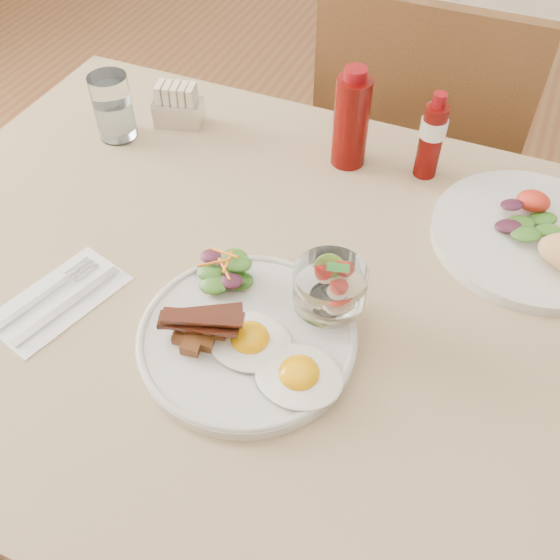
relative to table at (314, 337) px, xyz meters
The scene contains 13 objects.
table is the anchor object (origin of this frame).
chair_far 0.68m from the table, 90.00° to the left, with size 0.42×0.42×0.93m.
main_plate 0.15m from the table, 118.04° to the right, with size 0.28×0.28×0.02m, color silver.
fried_eggs 0.17m from the table, 93.59° to the right, with size 0.21×0.15×0.03m.
bacon_potato_pile 0.21m from the table, 127.76° to the right, with size 0.11×0.07×0.05m.
side_salad 0.18m from the table, 164.12° to the right, with size 0.09×0.09×0.04m.
fruit_cup 0.16m from the table, 51.19° to the right, with size 0.09×0.09×0.09m.
second_plate 0.36m from the table, 38.78° to the left, with size 0.30×0.29×0.07m.
ketchup_bottle 0.35m from the table, 101.43° to the left, with size 0.07×0.07×0.17m.
hot_sauce_bottle 0.37m from the table, 78.48° to the left, with size 0.05×0.05×0.15m.
sugar_caddy 0.49m from the table, 142.20° to the left, with size 0.09×0.07×0.08m.
water_glass 0.53m from the table, 154.55° to the left, with size 0.07×0.07×0.11m.
napkin_cutlery 0.36m from the table, 156.01° to the right, with size 0.14×0.20×0.01m.
Camera 1 is at (0.17, -0.53, 1.40)m, focal length 40.00 mm.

